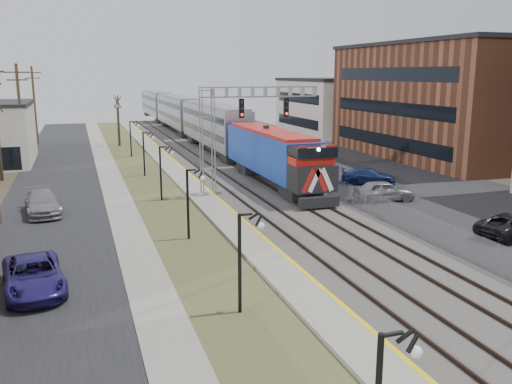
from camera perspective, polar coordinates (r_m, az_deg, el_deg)
name	(u,v)px	position (r m, az deg, el deg)	size (l,w,h in m)	color
street_west	(56,188)	(46.63, -20.35, 0.37)	(7.00, 120.00, 0.04)	black
sidewalk	(113,185)	(46.66, -14.83, 0.77)	(2.00, 120.00, 0.08)	gray
grass_median	(149,182)	(46.92, -11.18, 1.00)	(4.00, 120.00, 0.06)	#464A27
platform	(184,179)	(47.35, -7.58, 1.34)	(2.00, 120.00, 0.24)	gray
ballast_bed	(239,176)	(48.50, -1.77, 1.68)	(8.00, 120.00, 0.20)	#595651
parking_lot	(359,170)	(53.13, 10.74, 2.33)	(16.00, 120.00, 0.04)	black
platform_edge	(194,177)	(47.49, -6.55, 1.56)	(0.24, 120.00, 0.01)	gold
track_near	(218,175)	(47.95, -4.07, 1.75)	(1.58, 120.00, 0.15)	#2D2119
track_far	(255,173)	(48.91, -0.09, 1.99)	(1.58, 120.00, 0.15)	#2D2119
train	(188,118)	(78.16, -7.22, 7.76)	(3.00, 85.85, 5.33)	#143AAA
signal_gantry	(230,122)	(40.31, -2.78, 7.37)	(9.00, 1.07, 8.15)	gray
lampposts	(187,204)	(30.35, -7.29, -1.25)	(0.14, 62.14, 4.00)	black
fence	(283,166)	(49.71, 2.87, 2.76)	(0.04, 120.00, 1.60)	gray
buildings_east	(512,103)	(57.65, 25.32, 8.44)	(16.00, 76.00, 15.00)	#A8A188
bare_trees	(40,150)	(50.12, -21.78, 4.17)	(12.30, 42.30, 5.95)	#382D23
car_lot_d	(368,177)	(46.25, 11.73, 1.60)	(1.83, 4.50, 1.31)	navy
car_lot_e	(384,191)	(40.36, 13.31, 0.10)	(1.76, 4.38, 1.49)	slate
car_lot_f	(312,158)	(55.23, 5.87, 3.63)	(1.60, 4.58, 1.51)	#0C4010
car_street_a	(34,276)	(25.03, -22.37, -8.19)	(2.35, 5.09, 1.41)	navy
car_street_b	(42,203)	(38.26, -21.57, -1.12)	(2.08, 5.11, 1.48)	gray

